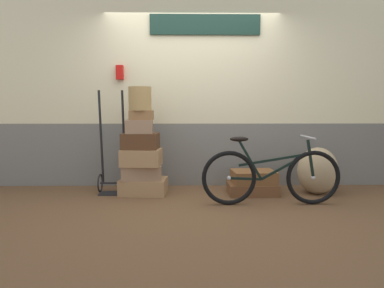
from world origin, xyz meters
The scene contains 14 objects.
ground centered at (0.00, 0.00, -0.03)m, with size 10.16×5.20×0.06m, color brown.
station_building centered at (0.01, 0.85, 1.53)m, with size 8.16×0.74×3.05m.
suitcase_0 centered at (-0.66, 0.26, 0.10)m, with size 0.61×0.43×0.21m, color #9E754C.
suitcase_1 centered at (-0.69, 0.25, 0.30)m, with size 0.52×0.37×0.19m, color #937051.
suitcase_2 centered at (-0.68, 0.21, 0.50)m, with size 0.51×0.38×0.22m, color #9E754C.
suitcase_3 centered at (-0.69, 0.23, 0.72)m, with size 0.46×0.35×0.21m, color #4C2D19.
suitcase_4 centered at (-0.71, 0.21, 0.91)m, with size 0.35×0.27×0.17m, color #937051.
suitcase_5 centered at (-0.68, 0.21, 1.06)m, with size 0.31×0.20×0.12m, color olive.
suitcase_6 centered at (0.80, 0.23, 0.07)m, with size 0.65×0.45×0.15m, color brown.
suitcase_7 centered at (0.81, 0.23, 0.23)m, with size 0.56×0.41×0.17m, color brown.
wicker_basket centered at (-0.69, 0.23, 1.27)m, with size 0.30×0.30×0.31m, color #A8844C.
luggage_trolley centered at (-1.09, 0.35, 0.36)m, with size 0.39×0.34×1.39m.
burlap_sack centered at (1.67, 0.23, 0.31)m, with size 0.53×0.45×0.63m, color tan.
bicycle centered at (0.91, -0.29, 0.35)m, with size 1.66×0.46×0.82m.
Camera 1 is at (-0.08, -4.27, 1.14)m, focal length 32.05 mm.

